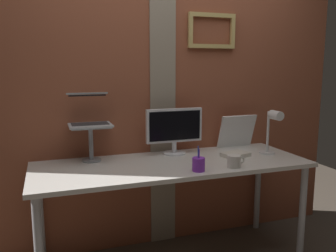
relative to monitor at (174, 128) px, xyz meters
name	(u,v)px	position (x,y,z in m)	size (l,w,h in m)	color
brick_wall_back	(159,81)	(-0.07, 0.18, 0.36)	(3.17, 0.16, 2.69)	brown
desk	(173,172)	(-0.10, -0.23, -0.28)	(1.96, 0.71, 0.78)	silver
monitor	(174,128)	(0.00, 0.00, 0.00)	(0.45, 0.18, 0.36)	white
laptop_stand	(91,138)	(-0.64, 0.00, -0.03)	(0.28, 0.22, 0.26)	gray
laptop	(89,116)	(-0.64, 0.08, 0.11)	(0.30, 0.31, 0.23)	#ADB2B7
whiteboard_panel	(237,131)	(0.58, 0.05, -0.07)	(0.32, 0.02, 0.29)	white
desk_lamp	(272,128)	(0.70, -0.29, 0.01)	(0.12, 0.20, 0.35)	white
pen_cup	(199,164)	(-0.01, -0.49, -0.16)	(0.08, 0.08, 0.17)	purple
coffee_mug	(234,161)	(0.26, -0.49, -0.17)	(0.13, 0.09, 0.08)	silver
paper_clutter_stack	(235,155)	(0.41, -0.23, -0.19)	(0.20, 0.14, 0.03)	silver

